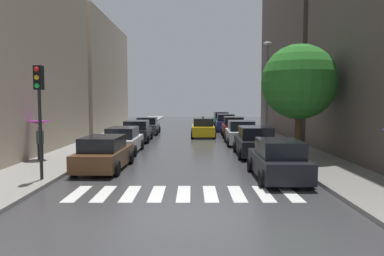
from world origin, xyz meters
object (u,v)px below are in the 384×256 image
(pedestrian_foreground, at_px, (39,130))
(parked_car_right_third, at_px, (240,133))
(parked_car_right_fourth, at_px, (233,127))
(parked_car_right_nearest, at_px, (278,160))
(taxi_midroad, at_px, (203,128))
(parked_car_left_third, at_px, (136,131))
(parked_car_right_fifth, at_px, (225,123))
(parked_car_left_second, at_px, (123,141))
(parked_car_left_nearest, at_px, (104,154))
(parked_car_left_fourth, at_px, (147,126))
(parked_car_right_second, at_px, (254,142))
(street_tree_right, at_px, (299,82))
(traffic_light_left_corner, at_px, (38,97))
(lamp_post_right, at_px, (266,85))
(parked_car_right_sixth, at_px, (220,120))

(pedestrian_foreground, bearing_deg, parked_car_right_third, -73.69)
(parked_car_right_fourth, bearing_deg, parked_car_right_nearest, -178.51)
(parked_car_right_fourth, xyz_separation_m, taxi_midroad, (-2.61, -0.17, -0.04))
(parked_car_left_third, xyz_separation_m, parked_car_right_fifth, (7.71, 9.59, 0.06))
(parked_car_left_second, relative_size, parked_car_right_nearest, 1.02)
(parked_car_left_nearest, relative_size, parked_car_left_third, 1.02)
(parked_car_left_fourth, height_order, parked_car_right_second, parked_car_right_second)
(parked_car_left_fourth, xyz_separation_m, taxi_midroad, (5.11, -2.63, 0.02))
(parked_car_left_nearest, bearing_deg, parked_car_right_third, -36.31)
(street_tree_right, bearing_deg, taxi_midroad, 110.84)
(parked_car_right_third, height_order, street_tree_right, street_tree_right)
(parked_car_left_third, bearing_deg, traffic_light_left_corner, 173.05)
(parked_car_right_nearest, height_order, pedestrian_foreground, pedestrian_foreground)
(parked_car_left_nearest, distance_m, lamp_post_right, 13.60)
(parked_car_left_nearest, height_order, parked_car_right_nearest, parked_car_right_nearest)
(parked_car_right_third, relative_size, street_tree_right, 0.72)
(parked_car_left_third, relative_size, taxi_midroad, 0.99)
(parked_car_right_fourth, distance_m, pedestrian_foreground, 17.37)
(parked_car_right_nearest, xyz_separation_m, traffic_light_left_corner, (-9.19, -0.79, 2.54))
(parked_car_left_nearest, bearing_deg, parked_car_right_nearest, -103.10)
(parked_car_right_fifth, height_order, traffic_light_left_corner, traffic_light_left_corner)
(parked_car_left_nearest, height_order, parked_car_right_fourth, parked_car_right_fourth)
(parked_car_left_second, height_order, parked_car_right_second, parked_car_right_second)
(parked_car_left_second, distance_m, street_tree_right, 10.62)
(parked_car_left_third, bearing_deg, parked_car_right_third, -105.86)
(parked_car_right_fifth, bearing_deg, parked_car_left_second, 157.27)
(parked_car_left_nearest, distance_m, parked_car_right_second, 8.62)
(parked_car_left_nearest, xyz_separation_m, parked_car_left_second, (-0.13, 5.30, 0.01))
(parked_car_left_nearest, xyz_separation_m, street_tree_right, (9.61, 2.75, 3.38))
(parked_car_right_second, relative_size, parked_car_right_sixth, 1.10)
(taxi_midroad, xyz_separation_m, pedestrian_foreground, (-8.68, -12.99, 0.87))
(parked_car_left_nearest, height_order, parked_car_right_fifth, parked_car_right_fifth)
(parked_car_right_fifth, bearing_deg, traffic_light_left_corner, 161.82)
(parked_car_right_third, xyz_separation_m, traffic_light_left_corner, (-9.22, -12.33, 2.49))
(pedestrian_foreground, bearing_deg, street_tree_right, -104.45)
(pedestrian_foreground, xyz_separation_m, street_tree_right, (13.34, 0.77, 2.47))
(parked_car_left_second, distance_m, parked_car_right_fourth, 12.49)
(lamp_post_right, bearing_deg, parked_car_right_fourth, 106.26)
(parked_car_right_fifth, bearing_deg, parked_car_right_fourth, -176.16)
(parked_car_left_third, height_order, parked_car_right_sixth, parked_car_right_sixth)
(parked_car_right_fifth, relative_size, street_tree_right, 0.80)
(parked_car_left_second, xyz_separation_m, parked_car_left_third, (-0.12, 6.30, 0.02))
(parked_car_left_fourth, relative_size, lamp_post_right, 0.59)
(street_tree_right, xyz_separation_m, traffic_light_left_corner, (-11.34, -5.52, -0.82))
(taxi_midroad, bearing_deg, parked_car_left_fourth, 63.29)
(parked_car_right_nearest, xyz_separation_m, lamp_post_right, (1.81, 11.30, 3.47))
(parked_car_right_sixth, distance_m, taxi_midroad, 12.57)
(parked_car_right_nearest, bearing_deg, parked_car_right_second, -0.24)
(parked_car_right_sixth, height_order, taxi_midroad, taxi_midroad)
(parked_car_left_fourth, xyz_separation_m, lamp_post_right, (9.43, -8.28, 3.48))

